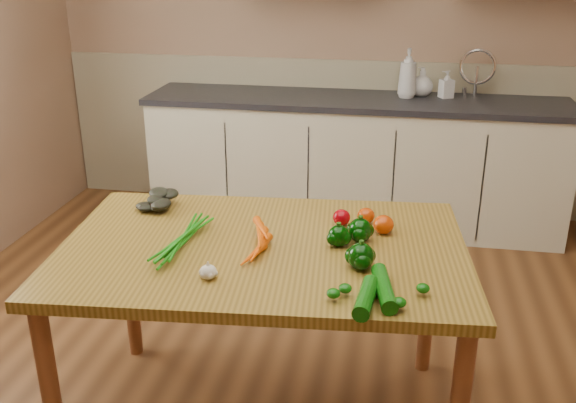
% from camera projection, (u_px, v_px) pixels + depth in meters
% --- Properties ---
extents(room, '(4.04, 5.04, 2.64)m').
position_uv_depth(room, '(263.00, 120.00, 2.37)').
color(room, brown).
rests_on(room, ground).
extents(counter_run, '(2.84, 0.64, 1.14)m').
position_uv_depth(counter_run, '(356.00, 160.00, 4.47)').
color(counter_run, beige).
rests_on(counter_run, ground).
extents(table, '(1.59, 1.10, 0.81)m').
position_uv_depth(table, '(263.00, 266.00, 2.43)').
color(table, olive).
rests_on(table, ground).
extents(soap_bottle_a, '(0.13, 0.13, 0.32)m').
position_uv_depth(soap_bottle_a, '(408.00, 73.00, 4.26)').
color(soap_bottle_a, silver).
rests_on(soap_bottle_a, counter_run).
extents(soap_bottle_b, '(0.11, 0.11, 0.18)m').
position_uv_depth(soap_bottle_b, '(447.00, 84.00, 4.28)').
color(soap_bottle_b, silver).
rests_on(soap_bottle_b, counter_run).
extents(soap_bottle_c, '(0.19, 0.19, 0.19)m').
position_uv_depth(soap_bottle_c, '(422.00, 82.00, 4.33)').
color(soap_bottle_c, silver).
rests_on(soap_bottle_c, counter_run).
extents(carrot_bunch, '(0.30, 0.24, 0.08)m').
position_uv_depth(carrot_bunch, '(234.00, 238.00, 2.36)').
color(carrot_bunch, '#EB5805').
rests_on(carrot_bunch, table).
extents(leafy_greens, '(0.22, 0.19, 0.11)m').
position_uv_depth(leafy_greens, '(161.00, 197.00, 2.70)').
color(leafy_greens, black).
rests_on(leafy_greens, table).
extents(garlic_bulb, '(0.06, 0.06, 0.05)m').
position_uv_depth(garlic_bulb, '(208.00, 272.00, 2.14)').
color(garlic_bulb, silver).
rests_on(garlic_bulb, table).
extents(pepper_a, '(0.08, 0.08, 0.08)m').
position_uv_depth(pepper_a, '(338.00, 236.00, 2.37)').
color(pepper_a, black).
rests_on(pepper_a, table).
extents(pepper_b, '(0.09, 0.09, 0.09)m').
position_uv_depth(pepper_b, '(360.00, 230.00, 2.41)').
color(pepper_b, black).
rests_on(pepper_b, table).
extents(pepper_c, '(0.09, 0.09, 0.09)m').
position_uv_depth(pepper_c, '(361.00, 256.00, 2.20)').
color(pepper_c, black).
rests_on(pepper_c, table).
extents(tomato_a, '(0.07, 0.07, 0.06)m').
position_uv_depth(tomato_a, '(342.00, 217.00, 2.56)').
color(tomato_a, '#8F020A').
rests_on(tomato_a, table).
extents(tomato_b, '(0.07, 0.07, 0.06)m').
position_uv_depth(tomato_b, '(366.00, 216.00, 2.57)').
color(tomato_b, '#BB3404').
rests_on(tomato_b, table).
extents(tomato_c, '(0.08, 0.08, 0.07)m').
position_uv_depth(tomato_c, '(383.00, 225.00, 2.48)').
color(tomato_c, '#BB3404').
rests_on(tomato_c, table).
extents(zucchini_a, '(0.10, 0.25, 0.05)m').
position_uv_depth(zucchini_a, '(384.00, 288.00, 2.04)').
color(zucchini_a, '#084807').
rests_on(zucchini_a, table).
extents(zucchini_b, '(0.07, 0.21, 0.05)m').
position_uv_depth(zucchini_b, '(366.00, 298.00, 1.98)').
color(zucchini_b, '#084807').
rests_on(zucchini_b, table).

